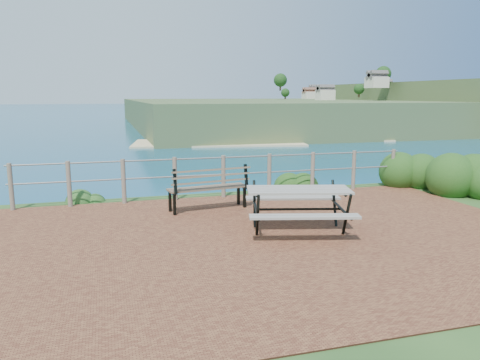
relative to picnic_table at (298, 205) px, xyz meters
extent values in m
cube|color=brown|center=(-0.60, -0.27, -0.49)|extent=(10.00, 7.00, 0.12)
plane|color=#135876|center=(-0.60, 199.73, -0.49)|extent=(1200.00, 1200.00, 0.00)
cylinder|color=#6B5B4C|center=(-5.20, 3.08, 0.03)|extent=(0.10, 0.10, 1.00)
cylinder|color=#6B5B4C|center=(-4.05, 3.08, 0.03)|extent=(0.10, 0.10, 1.00)
cylinder|color=#6B5B4C|center=(-2.90, 3.08, 0.03)|extent=(0.10, 0.10, 1.00)
cylinder|color=#6B5B4C|center=(-1.75, 3.08, 0.03)|extent=(0.10, 0.10, 1.00)
cylinder|color=#6B5B4C|center=(-0.60, 3.08, 0.03)|extent=(0.10, 0.10, 1.00)
cylinder|color=#6B5B4C|center=(0.55, 3.08, 0.03)|extent=(0.10, 0.10, 1.00)
cylinder|color=#6B5B4C|center=(1.70, 3.08, 0.03)|extent=(0.10, 0.10, 1.00)
cylinder|color=#6B5B4C|center=(2.85, 3.08, 0.03)|extent=(0.10, 0.10, 1.00)
cylinder|color=#6B5B4C|center=(4.00, 3.08, 0.03)|extent=(0.10, 0.10, 1.00)
cylinder|color=slate|center=(-0.60, 3.08, 0.48)|extent=(9.40, 0.04, 0.04)
cylinder|color=slate|center=(-0.60, 3.08, 0.08)|extent=(9.40, 0.04, 0.04)
cube|color=#3B582C|center=(139.40, 209.73, -6.49)|extent=(260.00, 180.00, 12.00)
cube|color=gray|center=(0.00, 0.00, 0.28)|extent=(1.94, 1.18, 0.04)
cube|color=gray|center=(0.00, 0.00, -0.03)|extent=(1.82, 0.71, 0.04)
cube|color=gray|center=(0.00, 0.00, -0.03)|extent=(1.82, 0.71, 0.04)
cylinder|color=black|center=(0.00, 0.00, -0.08)|extent=(1.52, 0.44, 0.04)
cube|color=brown|center=(-1.22, 1.99, 0.00)|extent=(1.74, 0.67, 0.04)
cube|color=brown|center=(-1.22, 1.99, 0.29)|extent=(1.69, 0.38, 0.39)
cube|color=black|center=(-1.22, 1.99, -0.24)|extent=(0.06, 0.07, 0.47)
cube|color=black|center=(-1.22, 1.99, -0.24)|extent=(0.06, 0.07, 0.47)
cube|color=black|center=(-1.22, 1.99, -0.24)|extent=(0.06, 0.07, 0.47)
cube|color=black|center=(-1.22, 1.99, -0.24)|extent=(0.06, 0.07, 0.47)
ellipsoid|color=#184314|center=(5.04, 1.48, -0.49)|extent=(1.42, 1.42, 2.02)
ellipsoid|color=#184314|center=(4.64, 2.85, -0.49)|extent=(1.13, 1.13, 1.62)
ellipsoid|color=#244E1D|center=(-3.73, 3.38, -0.49)|extent=(0.74, 0.74, 0.48)
ellipsoid|color=#184314|center=(1.57, 3.74, -0.49)|extent=(0.84, 0.84, 0.61)
camera|label=1|loc=(-3.24, -7.49, 1.93)|focal=35.00mm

